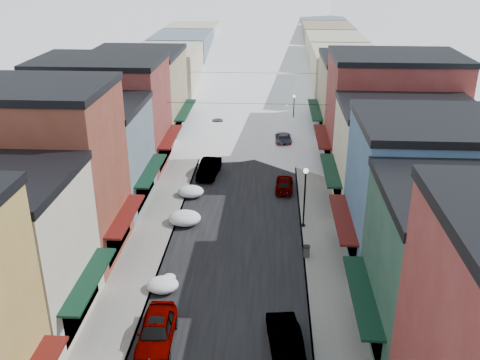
# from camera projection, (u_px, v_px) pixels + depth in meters

# --- Properties ---
(road) EXTENTS (10.00, 160.00, 0.01)m
(road) POSITION_uv_depth(u_px,v_px,m) (254.00, 110.00, 74.63)
(road) COLOR black
(road) RESTS_ON ground
(sidewalk_left) EXTENTS (3.20, 160.00, 0.15)m
(sidewalk_left) POSITION_uv_depth(u_px,v_px,m) (207.00, 108.00, 74.97)
(sidewalk_left) COLOR gray
(sidewalk_left) RESTS_ON ground
(sidewalk_right) EXTENTS (3.20, 160.00, 0.15)m
(sidewalk_right) POSITION_uv_depth(u_px,v_px,m) (301.00, 110.00, 74.24)
(sidewalk_right) COLOR gray
(sidewalk_right) RESTS_ON ground
(curb_left) EXTENTS (0.10, 160.00, 0.15)m
(curb_left) POSITION_uv_depth(u_px,v_px,m) (218.00, 109.00, 74.88)
(curb_left) COLOR slate
(curb_left) RESTS_ON ground
(curb_right) EXTENTS (0.10, 160.00, 0.15)m
(curb_right) POSITION_uv_depth(u_px,v_px,m) (290.00, 110.00, 74.32)
(curb_right) COLOR slate
(curb_right) RESTS_ON ground
(bldg_l_brick_near) EXTENTS (12.30, 8.20, 12.50)m
(bldg_l_brick_near) POSITION_uv_depth(u_px,v_px,m) (35.00, 173.00, 36.67)
(bldg_l_brick_near) COLOR brown
(bldg_l_brick_near) RESTS_ON ground
(bldg_l_grayblue) EXTENTS (11.30, 9.20, 9.00)m
(bldg_l_grayblue) POSITION_uv_depth(u_px,v_px,m) (85.00, 154.00, 45.13)
(bldg_l_grayblue) COLOR slate
(bldg_l_grayblue) RESTS_ON ground
(bldg_l_brick_far) EXTENTS (13.30, 9.20, 11.00)m
(bldg_l_brick_far) POSITION_uv_depth(u_px,v_px,m) (104.00, 113.00, 53.06)
(bldg_l_brick_far) COLOR maroon
(bldg_l_brick_far) RESTS_ON ground
(bldg_l_tan) EXTENTS (11.30, 11.20, 10.00)m
(bldg_l_tan) POSITION_uv_depth(u_px,v_px,m) (138.00, 94.00, 62.38)
(bldg_l_tan) COLOR #968862
(bldg_l_tan) RESTS_ON ground
(bldg_r_green) EXTENTS (11.30, 9.20, 9.50)m
(bldg_r_green) POSITION_uv_depth(u_px,v_px,m) (473.00, 273.00, 27.96)
(bldg_r_green) COLOR #224738
(bldg_r_green) RESTS_ON ground
(bldg_r_blue) EXTENTS (11.30, 9.20, 10.50)m
(bldg_r_blue) POSITION_uv_depth(u_px,v_px,m) (429.00, 193.00, 36.03)
(bldg_r_blue) COLOR #3E658C
(bldg_r_blue) RESTS_ON ground
(bldg_r_cream) EXTENTS (12.30, 9.20, 9.00)m
(bldg_r_cream) POSITION_uv_depth(u_px,v_px,m) (405.00, 157.00, 44.56)
(bldg_r_cream) COLOR beige
(bldg_r_cream) RESTS_ON ground
(bldg_r_brick_far) EXTENTS (13.30, 9.20, 11.50)m
(bldg_r_brick_far) POSITION_uv_depth(u_px,v_px,m) (391.00, 113.00, 52.30)
(bldg_r_brick_far) COLOR maroon
(bldg_r_brick_far) RESTS_ON ground
(bldg_r_tan) EXTENTS (11.30, 11.20, 9.50)m
(bldg_r_tan) POSITION_uv_depth(u_px,v_px,m) (364.00, 97.00, 61.93)
(bldg_r_tan) COLOR #998864
(bldg_r_tan) RESTS_ON ground
(distant_blocks) EXTENTS (34.00, 55.00, 8.00)m
(distant_blocks) POSITION_uv_depth(u_px,v_px,m) (259.00, 52.00, 94.18)
(distant_blocks) COLOR gray
(distant_blocks) RESTS_ON ground
(overhead_cables) EXTENTS (16.40, 15.04, 0.04)m
(overhead_cables) POSITION_uv_depth(u_px,v_px,m) (250.00, 86.00, 60.72)
(overhead_cables) COLOR black
(overhead_cables) RESTS_ON ground
(car_silver_sedan) EXTENTS (2.12, 4.90, 1.65)m
(car_silver_sedan) POSITION_uv_depth(u_px,v_px,m) (156.00, 331.00, 29.71)
(car_silver_sedan) COLOR #979B9E
(car_silver_sedan) RESTS_ON ground
(car_dark_hatch) EXTENTS (2.10, 4.90, 1.57)m
(car_dark_hatch) POSITION_uv_depth(u_px,v_px,m) (209.00, 168.00, 52.28)
(car_dark_hatch) COLOR black
(car_dark_hatch) RESTS_ON ground
(car_silver_wagon) EXTENTS (2.82, 5.64, 1.57)m
(car_silver_wagon) POSITION_uv_depth(u_px,v_px,m) (217.00, 126.00, 64.96)
(car_silver_wagon) COLOR #9D9EA5
(car_silver_wagon) RESTS_ON ground
(car_green_sedan) EXTENTS (2.21, 4.88, 1.55)m
(car_green_sedan) POSITION_uv_depth(u_px,v_px,m) (285.00, 338.00, 29.24)
(car_green_sedan) COLOR black
(car_green_sedan) RESTS_ON ground
(car_gray_suv) EXTENTS (1.76, 4.00, 1.34)m
(car_gray_suv) POSITION_uv_depth(u_px,v_px,m) (284.00, 183.00, 49.13)
(car_gray_suv) COLOR gray
(car_gray_suv) RESTS_ON ground
(car_black_sedan) EXTENTS (2.15, 4.89, 1.40)m
(car_black_sedan) POSITION_uv_depth(u_px,v_px,m) (283.00, 138.00, 60.96)
(car_black_sedan) COLOR black
(car_black_sedan) RESTS_ON ground
(car_lane_silver) EXTENTS (2.35, 4.66, 1.52)m
(car_lane_silver) POSITION_uv_depth(u_px,v_px,m) (247.00, 119.00, 67.99)
(car_lane_silver) COLOR #A1A4A9
(car_lane_silver) RESTS_ON ground
(car_lane_white) EXTENTS (3.00, 5.66, 1.52)m
(car_lane_white) POSITION_uv_depth(u_px,v_px,m) (268.00, 89.00, 82.75)
(car_lane_white) COLOR white
(car_lane_white) RESTS_ON ground
(trash_can) EXTENTS (0.51, 0.51, 0.86)m
(trash_can) POSITION_uv_depth(u_px,v_px,m) (306.00, 251.00, 38.13)
(trash_can) COLOR #575A5C
(trash_can) RESTS_ON sidewalk_right
(streetlamp_near) EXTENTS (0.41, 0.41, 4.93)m
(streetlamp_near) POSITION_uv_depth(u_px,v_px,m) (305.00, 190.00, 41.39)
(streetlamp_near) COLOR black
(streetlamp_near) RESTS_ON sidewalk_right
(streetlamp_far) EXTENTS (0.35, 0.35, 4.18)m
(streetlamp_far) POSITION_uv_depth(u_px,v_px,m) (294.00, 107.00, 65.35)
(streetlamp_far) COLOR black
(streetlamp_far) RESTS_ON sidewalk_right
(snow_pile_near) EXTENTS (2.08, 2.48, 0.88)m
(snow_pile_near) POSITION_uv_depth(u_px,v_px,m) (163.00, 284.00, 34.63)
(snow_pile_near) COLOR white
(snow_pile_near) RESTS_ON ground
(snow_pile_mid) EXTENTS (2.61, 2.81, 1.11)m
(snow_pile_mid) POSITION_uv_depth(u_px,v_px,m) (185.00, 218.00, 43.07)
(snow_pile_mid) COLOR white
(snow_pile_mid) RESTS_ON ground
(snow_pile_far) EXTENTS (2.32, 2.63, 0.98)m
(snow_pile_far) POSITION_uv_depth(u_px,v_px,m) (191.00, 191.00, 48.00)
(snow_pile_far) COLOR white
(snow_pile_far) RESTS_ON ground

